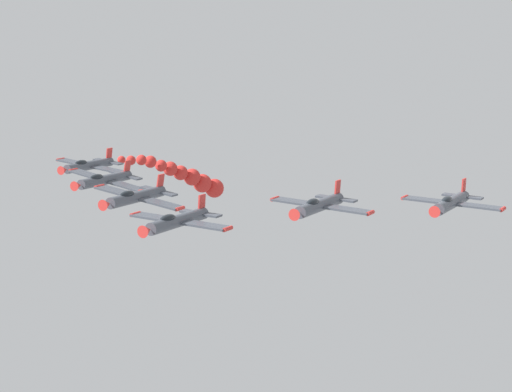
{
  "coord_description": "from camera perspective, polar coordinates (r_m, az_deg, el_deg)",
  "views": [
    {
      "loc": [
        -42.19,
        87.18,
        104.72
      ],
      "look_at": [
        0.0,
        0.0,
        90.24
      ],
      "focal_mm": 70.16,
      "sensor_mm": 36.0,
      "label": 1
    }
  ],
  "objects": [
    {
      "name": "smoke_trail_high_slot",
      "position": [
        139.0,
        -3.83,
        1.06
      ],
      "size": [
        5.67,
        19.8,
        7.58
      ],
      "color": "red"
    },
    {
      "name": "airplane_right_inner",
      "position": [
        96.1,
        -6.87,
        -0.05
      ],
      "size": [
        9.49,
        10.35,
        2.83
      ],
      "rotation": [
        0.0,
        -0.17,
        0.0
      ],
      "color": "#474C56"
    },
    {
      "name": "airplane_high_slot",
      "position": [
        122.73,
        -9.53,
        1.74
      ],
      "size": [
        9.53,
        10.35,
        2.62
      ],
      "rotation": [
        0.0,
        -0.12,
        0.0
      ],
      "color": "#474C56"
    },
    {
      "name": "airplane_lead",
      "position": [
        86.11,
        -4.52,
        -1.42
      ],
      "size": [
        9.56,
        10.35,
        2.35
      ],
      "rotation": [
        0.0,
        -0.06,
        0.0
      ],
      "color": "#474C56"
    },
    {
      "name": "airplane_left_outer",
      "position": [
        93.29,
        11.06,
        -0.38
      ],
      "size": [
        9.57,
        10.35,
        2.34
      ],
      "rotation": [
        0.0,
        -0.05,
        0.0
      ],
      "color": "#474C56"
    },
    {
      "name": "airplane_left_inner",
      "position": [
        88.76,
        3.62,
        -0.52
      ],
      "size": [
        9.56,
        10.35,
        2.38
      ],
      "rotation": [
        0.0,
        -0.07,
        0.0
      ],
      "color": "#474C56"
    },
    {
      "name": "airplane_right_outer",
      "position": [
        110.19,
        -8.64,
        0.93
      ],
      "size": [
        9.46,
        10.35,
        2.93
      ],
      "rotation": [
        0.0,
        -0.19,
        0.0
      ],
      "color": "#474C56"
    }
  ]
}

